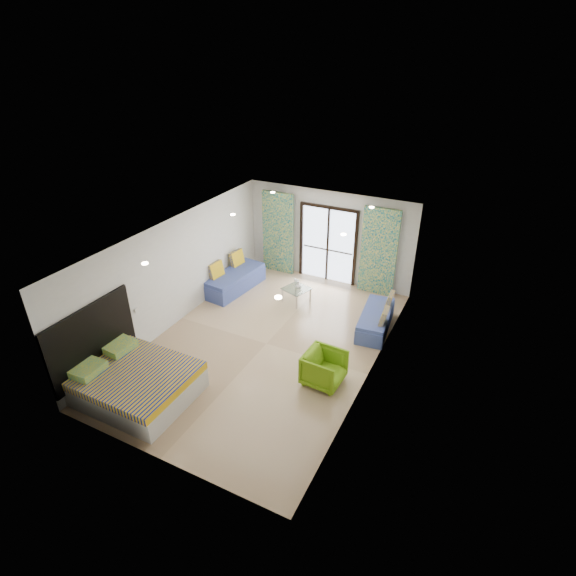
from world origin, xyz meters
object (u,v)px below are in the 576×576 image
at_px(bed, 136,382).
at_px(daybed_left, 234,280).
at_px(armchair, 324,367).
at_px(coffee_table, 296,290).
at_px(daybed_right, 376,319).

bearing_deg(bed, daybed_left, 97.82).
bearing_deg(armchair, daybed_left, 59.08).
bearing_deg(daybed_left, bed, -75.78).
relative_size(bed, daybed_left, 1.08).
bearing_deg(coffee_table, daybed_left, -175.48).
xyz_separation_m(daybed_left, armchair, (3.86, -2.59, 0.10)).
bearing_deg(coffee_table, armchair, -54.50).
xyz_separation_m(daybed_left, daybed_right, (4.23, -0.16, -0.04)).
bearing_deg(daybed_left, coffee_table, 10.92).
distance_m(bed, coffee_table, 4.95).
relative_size(daybed_left, daybed_right, 1.14).
height_order(bed, armchair, armchair).
distance_m(bed, daybed_left, 4.68).
height_order(coffee_table, armchair, armchair).
relative_size(coffee_table, armchair, 0.98).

